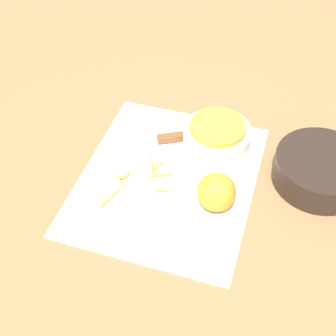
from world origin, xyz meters
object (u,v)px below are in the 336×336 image
knife (166,139)px  orange_left (216,192)px  bowl_speckled (217,139)px  bowl_dark (321,170)px

knife → orange_left: 0.23m
knife → bowl_speckled: bearing=152.2°
bowl_speckled → bowl_dark: (0.01, 0.24, -0.01)m
bowl_speckled → knife: 0.13m
bowl_speckled → knife: (-0.00, -0.12, -0.03)m
bowl_speckled → bowl_dark: bearing=86.6°
orange_left → bowl_dark: bearing=125.4°
knife → orange_left: (0.16, 0.16, 0.03)m
bowl_dark → bowl_speckled: bearing=-93.4°
orange_left → knife: bearing=-134.8°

